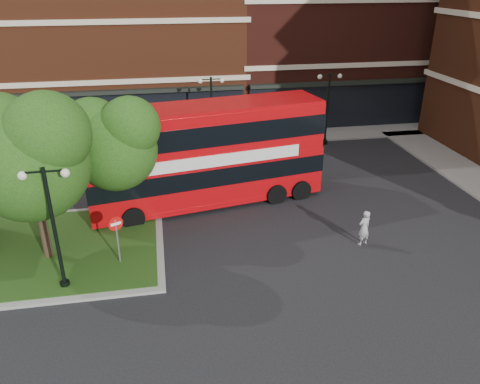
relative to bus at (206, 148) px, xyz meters
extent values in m
plane|color=black|center=(-0.74, -6.68, -3.00)|extent=(120.00, 120.00, 0.00)
cube|color=slate|center=(-0.74, 9.82, -2.94)|extent=(44.00, 3.00, 0.12)
cube|color=#622C17|center=(-8.74, 17.32, 4.00)|extent=(26.00, 12.00, 14.00)
cube|color=#471911|center=(13.26, 17.32, 5.00)|extent=(18.00, 12.00, 16.00)
cube|color=gray|center=(-8.74, -3.68, -2.94)|extent=(12.60, 7.60, 0.12)
cube|color=#19380F|center=(-8.74, -3.68, -2.93)|extent=(12.00, 7.00, 0.15)
cylinder|color=#2D2116|center=(-7.24, -4.18, -1.04)|extent=(0.36, 0.36, 3.92)
sphere|color=#1A4411|center=(-7.24, -4.18, 1.34)|extent=(4.60, 4.60, 4.60)
sphere|color=#1A4411|center=(-6.32, -4.64, 2.60)|extent=(3.22, 3.22, 3.22)
cylinder|color=#2D2116|center=(-4.24, -1.68, -1.27)|extent=(0.36, 0.36, 3.47)
sphere|color=#1A4411|center=(-4.24, -1.68, 0.84)|extent=(3.80, 3.80, 3.80)
sphere|color=#1A4411|center=(-5.19, -1.11, 1.65)|extent=(2.85, 2.85, 2.85)
sphere|color=#1A4411|center=(-3.48, -2.06, 1.96)|extent=(2.66, 2.66, 2.66)
cylinder|color=black|center=(-6.24, -6.48, -0.50)|extent=(0.14, 0.14, 5.00)
cylinder|color=black|center=(-6.24, -6.48, -2.85)|extent=(0.36, 0.36, 0.30)
cube|color=black|center=(-6.24, -6.48, 1.85)|extent=(1.40, 0.06, 0.06)
sphere|color=#F2EACC|center=(-6.94, -6.48, 1.75)|extent=(0.32, 0.32, 0.32)
sphere|color=#F2EACC|center=(-5.54, -6.48, 1.75)|extent=(0.32, 0.32, 0.32)
cylinder|color=black|center=(1.26, 7.82, -0.50)|extent=(0.14, 0.14, 5.00)
cylinder|color=black|center=(1.26, 7.82, -2.85)|extent=(0.36, 0.36, 0.30)
cube|color=black|center=(1.26, 7.82, 1.85)|extent=(1.40, 0.06, 0.06)
sphere|color=#F2EACC|center=(0.56, 7.82, 1.75)|extent=(0.32, 0.32, 0.32)
sphere|color=#F2EACC|center=(1.96, 7.82, 1.75)|extent=(0.32, 0.32, 0.32)
cylinder|color=black|center=(9.26, 7.82, -0.50)|extent=(0.14, 0.14, 5.00)
cylinder|color=black|center=(9.26, 7.82, -2.85)|extent=(0.36, 0.36, 0.30)
cube|color=black|center=(9.26, 7.82, 1.85)|extent=(1.40, 0.06, 0.06)
sphere|color=#F2EACC|center=(8.56, 7.82, 1.75)|extent=(0.32, 0.32, 0.32)
sphere|color=#F2EACC|center=(9.96, 7.82, 1.75)|extent=(0.32, 0.32, 0.32)
cube|color=#B0070B|center=(0.00, 0.00, -1.37)|extent=(12.29, 4.86, 2.29)
cube|color=#B0070B|center=(0.00, 0.00, 0.92)|extent=(12.17, 4.81, 2.29)
cube|color=black|center=(0.00, 0.00, 1.03)|extent=(12.29, 4.86, 1.04)
cube|color=silver|center=(0.25, -1.37, -0.17)|extent=(8.85, 1.67, 0.60)
imported|color=#9C9C9F|center=(6.32, -5.46, -2.17)|extent=(0.70, 0.57, 1.66)
imported|color=#B5B7BD|center=(-2.47, 8.98, -2.34)|extent=(3.98, 1.84, 1.32)
imported|color=silver|center=(4.86, 7.82, -2.31)|extent=(4.30, 1.68, 1.39)
cylinder|color=slate|center=(-4.24, -5.18, -1.95)|extent=(0.08, 0.08, 2.12)
cylinder|color=red|center=(-4.24, -5.18, -1.08)|extent=(0.58, 0.30, 0.62)
cube|color=white|center=(-4.24, -5.18, -1.08)|extent=(0.41, 0.22, 0.12)
camera|label=1|loc=(-2.23, -22.17, 7.97)|focal=35.00mm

